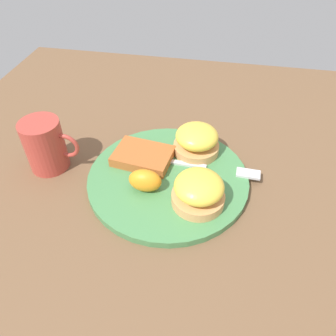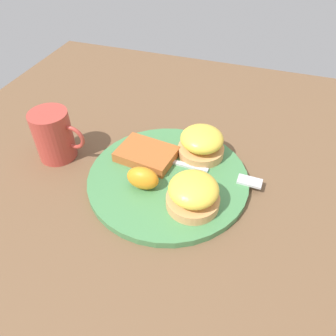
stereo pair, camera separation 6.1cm
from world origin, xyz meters
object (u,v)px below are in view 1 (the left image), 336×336
fork (211,168)px  sandwich_benedict_left (199,191)px  sandwich_benedict_right (197,140)px  hashbrown_patty (143,156)px  cup (45,147)px  orange_wedge (145,180)px

fork → sandwich_benedict_left: bearing=-99.5°
sandwich_benedict_right → sandwich_benedict_left: bearing=-81.5°
sandwich_benedict_left → hashbrown_patty: sandwich_benedict_left is taller
hashbrown_patty → sandwich_benedict_right: bearing=24.6°
fork → cup: bearing=-173.1°
hashbrown_patty → orange_wedge: 0.08m
sandwich_benedict_right → hashbrown_patty: 0.11m
sandwich_benedict_right → fork: bearing=-53.1°
sandwich_benedict_left → hashbrown_patty: (-0.12, 0.09, -0.02)m
sandwich_benedict_right → fork: sandwich_benedict_right is taller
sandwich_benedict_right → orange_wedge: sandwich_benedict_right is taller
hashbrown_patty → fork: hashbrown_patty is taller
sandwich_benedict_left → hashbrown_patty: bearing=143.0°
sandwich_benedict_left → cup: (-0.31, 0.05, 0.01)m
sandwich_benedict_right → cup: cup is taller
hashbrown_patty → cup: size_ratio=1.03×
orange_wedge → fork: 0.14m
orange_wedge → fork: orange_wedge is taller
sandwich_benedict_left → cup: 0.31m
sandwich_benedict_left → sandwich_benedict_right: 0.14m
sandwich_benedict_left → cup: size_ratio=0.85×
sandwich_benedict_right → orange_wedge: bearing=-121.9°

